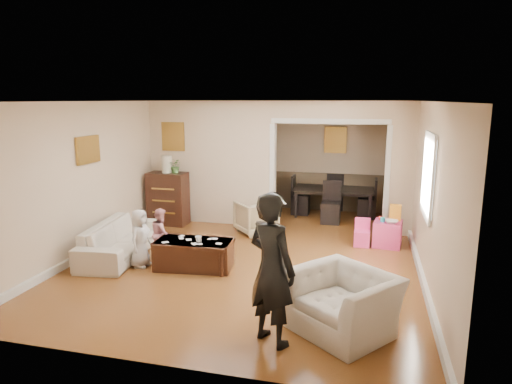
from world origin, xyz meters
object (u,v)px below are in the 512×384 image
(sofa, at_px, (121,239))
(play_table, at_px, (387,234))
(coffee_table, at_px, (194,254))
(table_lamp, at_px, (167,164))
(dresser, at_px, (168,198))
(child_toddler, at_px, (269,236))
(dining_table, at_px, (333,202))
(armchair_back, at_px, (256,217))
(coffee_cup, at_px, (198,239))
(child_kneel_a, at_px, (140,238))
(cyan_cup, at_px, (383,220))
(adult_person, at_px, (272,269))
(child_kneel_b, at_px, (161,233))
(armchair_front, at_px, (343,303))

(sofa, xyz_separation_m, play_table, (4.44, 1.65, -0.06))
(coffee_table, bearing_deg, table_lamp, 123.13)
(dresser, bearing_deg, child_toddler, -31.15)
(sofa, bearing_deg, dining_table, -49.29)
(table_lamp, distance_m, child_toddler, 3.11)
(coffee_table, xyz_separation_m, child_toddler, (1.05, 0.75, 0.16))
(child_toddler, bearing_deg, sofa, -34.76)
(armchair_back, distance_m, coffee_table, 2.16)
(dresser, relative_size, coffee_cup, 10.73)
(dresser, height_order, child_kneel_a, dresser)
(coffee_cup, relative_size, dining_table, 0.06)
(coffee_table, xyz_separation_m, dining_table, (1.87, 3.85, 0.09))
(coffee_table, bearing_deg, child_kneel_a, -169.99)
(armchair_back, distance_m, cyan_cup, 2.45)
(adult_person, xyz_separation_m, child_toddler, (-0.61, 2.64, -0.47))
(child_kneel_a, bearing_deg, adult_person, -121.38)
(sofa, height_order, coffee_table, sofa)
(play_table, bearing_deg, coffee_cup, -146.54)
(coffee_table, distance_m, child_toddler, 1.30)
(play_table, distance_m, dining_table, 2.28)
(cyan_cup, distance_m, child_toddler, 2.15)
(coffee_cup, xyz_separation_m, child_kneel_a, (-0.95, -0.10, -0.03))
(armchair_back, height_order, coffee_table, armchair_back)
(coffee_cup, height_order, child_kneel_b, child_kneel_b)
(dresser, bearing_deg, coffee_table, -56.87)
(adult_person, bearing_deg, child_kneel_b, -11.02)
(sofa, bearing_deg, child_toddler, -85.04)
(dresser, distance_m, adult_person, 5.24)
(armchair_front, bearing_deg, dresser, 174.18)
(dresser, distance_m, child_toddler, 2.98)
(coffee_cup, bearing_deg, child_toddler, 40.10)
(cyan_cup, xyz_separation_m, dining_table, (-1.04, 2.02, -0.19))
(child_kneel_b, bearing_deg, child_toddler, -102.25)
(table_lamp, distance_m, play_table, 4.65)
(sofa, relative_size, cyan_cup, 24.74)
(armchair_front, relative_size, adult_person, 0.64)
(play_table, xyz_separation_m, child_kneel_b, (-3.71, -1.57, 0.19))
(sofa, distance_m, armchair_back, 2.68)
(dresser, bearing_deg, sofa, -88.23)
(coffee_table, relative_size, child_kneel_a, 1.27)
(dresser, bearing_deg, child_kneel_b, -68.26)
(coffee_table, bearing_deg, coffee_cup, -26.57)
(coffee_table, relative_size, child_toddler, 1.57)
(armchair_front, height_order, child_kneel_b, child_kneel_b)
(play_table, height_order, dining_table, dining_table)
(coffee_cup, relative_size, child_kneel_a, 0.11)
(armchair_back, xyz_separation_m, play_table, (2.53, -0.23, -0.09))
(play_table, relative_size, adult_person, 0.28)
(coffee_table, bearing_deg, adult_person, -48.69)
(armchair_front, distance_m, coffee_table, 2.82)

